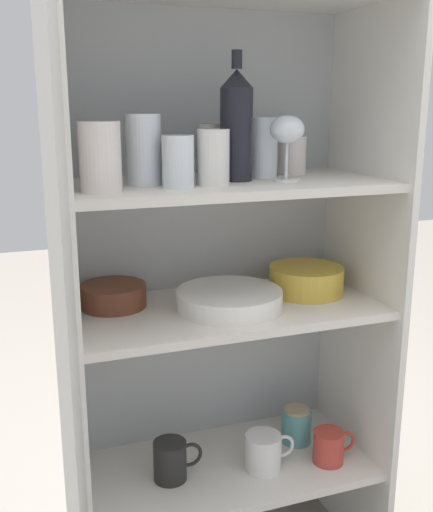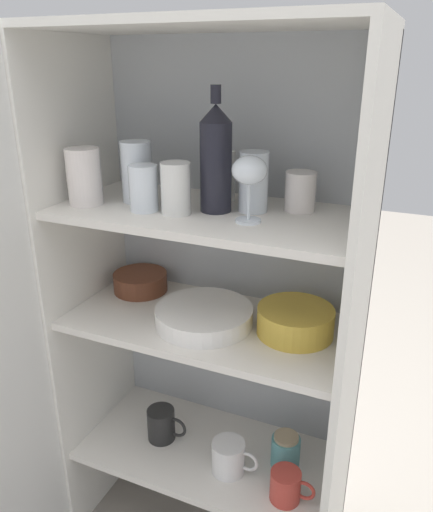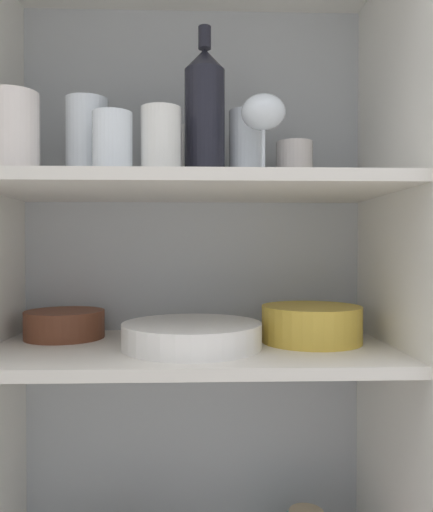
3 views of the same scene
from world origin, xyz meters
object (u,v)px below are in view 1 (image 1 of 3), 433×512
at_px(coffee_mug_primary, 171,460).
at_px(storage_jar, 296,425).
at_px(plate_stack_white, 228,299).
at_px(serving_bowl_small, 113,294).
at_px(wine_bottle, 236,125).
at_px(mixing_bowl_large, 306,279).

distance_m(coffee_mug_primary, storage_jar, 0.37).
distance_m(plate_stack_white, serving_bowl_small, 0.27).
bearing_deg(wine_bottle, plate_stack_white, -140.19).
xyz_separation_m(wine_bottle, mixing_bowl_large, (0.20, 0.02, -0.38)).
height_order(plate_stack_white, mixing_bowl_large, mixing_bowl_large).
relative_size(mixing_bowl_large, serving_bowl_small, 1.21).
bearing_deg(plate_stack_white, mixing_bowl_large, 11.22).
relative_size(mixing_bowl_large, storage_jar, 1.92).
relative_size(serving_bowl_small, storage_jar, 1.58).
bearing_deg(mixing_bowl_large, serving_bowl_small, 172.92).
relative_size(wine_bottle, coffee_mug_primary, 2.28).
xyz_separation_m(wine_bottle, coffee_mug_primary, (-0.17, -0.01, -0.80)).
height_order(serving_bowl_small, storage_jar, serving_bowl_small).
bearing_deg(serving_bowl_small, coffee_mug_primary, -41.72).
distance_m(wine_bottle, serving_bowl_small, 0.49).
relative_size(wine_bottle, storage_jar, 2.88).
bearing_deg(wine_bottle, coffee_mug_primary, -175.68).
bearing_deg(coffee_mug_primary, plate_stack_white, -3.82).
height_order(mixing_bowl_large, serving_bowl_small, mixing_bowl_large).
height_order(mixing_bowl_large, coffee_mug_primary, mixing_bowl_large).
xyz_separation_m(wine_bottle, serving_bowl_small, (-0.28, 0.08, -0.39)).
height_order(plate_stack_white, coffee_mug_primary, plate_stack_white).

